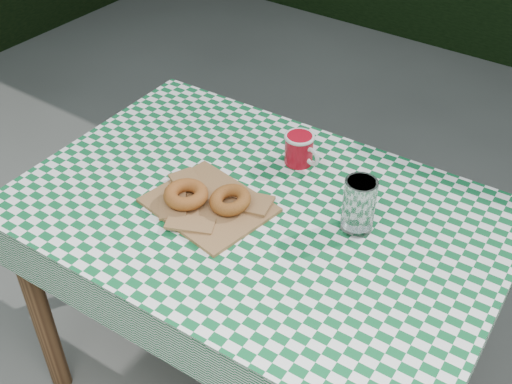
# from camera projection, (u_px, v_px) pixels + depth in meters

# --- Properties ---
(table) EXTENTS (1.23, 0.85, 0.75)m
(table) POSITION_uv_depth(u_px,v_px,m) (257.00, 309.00, 1.82)
(table) COLOR #512F1B
(table) RESTS_ON ground
(tablecloth) EXTENTS (1.25, 0.87, 0.01)m
(tablecloth) POSITION_uv_depth(u_px,v_px,m) (257.00, 209.00, 1.59)
(tablecloth) COLOR #0D582C
(tablecloth) RESTS_ON table
(paper_bag) EXTENTS (0.33, 0.28, 0.02)m
(paper_bag) POSITION_uv_depth(u_px,v_px,m) (209.00, 204.00, 1.59)
(paper_bag) COLOR #9A6E43
(paper_bag) RESTS_ON tablecloth
(bagel_front) EXTENTS (0.14, 0.14, 0.04)m
(bagel_front) POSITION_uv_depth(u_px,v_px,m) (186.00, 194.00, 1.58)
(bagel_front) COLOR brown
(bagel_front) RESTS_ON paper_bag
(bagel_back) EXTENTS (0.15, 0.15, 0.03)m
(bagel_back) POSITION_uv_depth(u_px,v_px,m) (230.00, 200.00, 1.56)
(bagel_back) COLOR #92511E
(bagel_back) RESTS_ON paper_bag
(coffee_mug) EXTENTS (0.19, 0.19, 0.09)m
(coffee_mug) POSITION_uv_depth(u_px,v_px,m) (299.00, 149.00, 1.71)
(coffee_mug) COLOR #A00A18
(coffee_mug) RESTS_ON tablecloth
(drinking_glass) EXTENTS (0.10, 0.10, 0.14)m
(drinking_glass) POSITION_uv_depth(u_px,v_px,m) (359.00, 205.00, 1.49)
(drinking_glass) COLOR silver
(drinking_glass) RESTS_ON tablecloth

